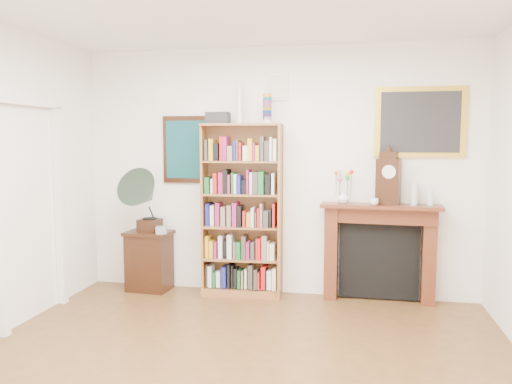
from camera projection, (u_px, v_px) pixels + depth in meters
room at (218, 196)px, 3.23m from camera, size 4.51×5.01×2.81m
door_casing at (31, 192)px, 4.83m from camera, size 0.08×1.02×2.17m
teal_poster at (187, 150)px, 5.82m from camera, size 0.58×0.04×0.78m
small_picture at (276, 87)px, 5.55m from camera, size 0.26×0.04×0.30m
gilt_painting at (420, 122)px, 5.30m from camera, size 0.95×0.04×0.75m
bookshelf at (242, 200)px, 5.60m from camera, size 0.91×0.38×2.24m
side_cabinet at (149, 261)px, 5.86m from camera, size 0.54×0.41×0.70m
fireplace at (379, 244)px, 5.44m from camera, size 1.29×0.37×1.07m
gramophone at (145, 196)px, 5.68m from camera, size 0.52×0.62×0.75m
cd_stack at (161, 230)px, 5.68m from camera, size 0.15×0.15×0.08m
mantel_clock at (388, 179)px, 5.32m from camera, size 0.27×0.20×0.56m
flower_vase at (343, 197)px, 5.42m from camera, size 0.14×0.14×0.14m
teacup at (374, 202)px, 5.27m from camera, size 0.11×0.11×0.07m
bottle_left at (414, 194)px, 5.28m from camera, size 0.07×0.07×0.24m
bottle_right at (430, 196)px, 5.23m from camera, size 0.06×0.06×0.20m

